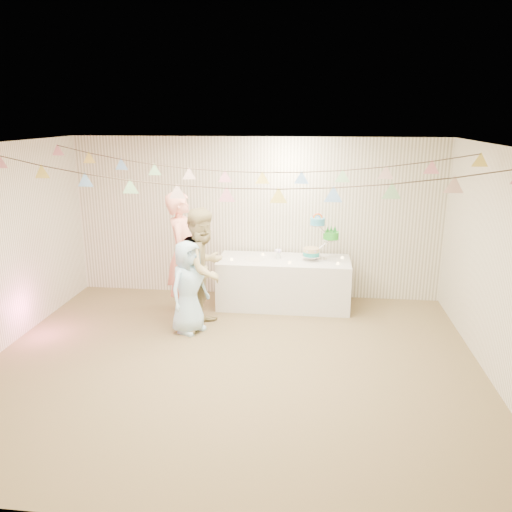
# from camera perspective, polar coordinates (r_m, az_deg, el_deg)

# --- Properties ---
(floor) EXTENTS (6.00, 6.00, 0.00)m
(floor) POSITION_cam_1_polar(r_m,az_deg,el_deg) (6.23, -2.73, -12.20)
(floor) COLOR brown
(floor) RESTS_ON ground
(ceiling) EXTENTS (6.00, 6.00, 0.00)m
(ceiling) POSITION_cam_1_polar(r_m,az_deg,el_deg) (5.51, -3.10, 12.40)
(ceiling) COLOR silver
(ceiling) RESTS_ON ground
(back_wall) EXTENTS (6.00, 6.00, 0.00)m
(back_wall) POSITION_cam_1_polar(r_m,az_deg,el_deg) (8.14, -0.02, 4.32)
(back_wall) COLOR white
(back_wall) RESTS_ON ground
(front_wall) EXTENTS (6.00, 6.00, 0.00)m
(front_wall) POSITION_cam_1_polar(r_m,az_deg,el_deg) (3.47, -9.81, -12.45)
(front_wall) COLOR white
(front_wall) RESTS_ON ground
(right_wall) EXTENTS (5.00, 5.00, 0.00)m
(right_wall) POSITION_cam_1_polar(r_m,az_deg,el_deg) (6.03, 26.49, -1.54)
(right_wall) COLOR white
(right_wall) RESTS_ON ground
(table) EXTENTS (2.04, 0.82, 0.77)m
(table) POSITION_cam_1_polar(r_m,az_deg,el_deg) (7.87, 3.19, -3.05)
(table) COLOR silver
(table) RESTS_ON floor
(cake_stand) EXTENTS (0.61, 0.36, 0.68)m
(cake_stand) POSITION_cam_1_polar(r_m,az_deg,el_deg) (7.71, 7.38, 1.91)
(cake_stand) COLOR silver
(cake_stand) RESTS_ON table
(cake_bottom) EXTENTS (0.31, 0.31, 0.15)m
(cake_bottom) POSITION_cam_1_polar(r_m,az_deg,el_deg) (7.71, 6.20, 0.02)
(cake_bottom) COLOR teal
(cake_bottom) RESTS_ON cake_stand
(cake_middle) EXTENTS (0.27, 0.27, 0.22)m
(cake_middle) POSITION_cam_1_polar(r_m,az_deg,el_deg) (7.79, 8.70, 2.15)
(cake_middle) COLOR green
(cake_middle) RESTS_ON cake_stand
(cake_top_tier) EXTENTS (0.25, 0.25, 0.19)m
(cake_top_tier) POSITION_cam_1_polar(r_m,az_deg,el_deg) (7.61, 7.00, 3.97)
(cake_top_tier) COLOR #3D9DC0
(cake_top_tier) RESTS_ON cake_stand
(platter) EXTENTS (0.32, 0.32, 0.02)m
(platter) POSITION_cam_1_polar(r_m,az_deg,el_deg) (7.74, -0.12, -0.41)
(platter) COLOR white
(platter) RESTS_ON table
(posy) EXTENTS (0.13, 0.13, 0.15)m
(posy) POSITION_cam_1_polar(r_m,az_deg,el_deg) (7.79, 2.55, 0.17)
(posy) COLOR white
(posy) RESTS_ON table
(person_adult_a) EXTENTS (0.48, 0.70, 1.87)m
(person_adult_a) POSITION_cam_1_polar(r_m,az_deg,el_deg) (7.45, -8.36, 0.15)
(person_adult_a) COLOR #FF9D85
(person_adult_a) RESTS_ON floor
(person_adult_b) EXTENTS (0.91, 1.02, 1.72)m
(person_adult_b) POSITION_cam_1_polar(r_m,az_deg,el_deg) (7.00, -6.01, -1.42)
(person_adult_b) COLOR tan
(person_adult_b) RESTS_ON floor
(person_child) EXTENTS (0.68, 0.76, 1.31)m
(person_child) POSITION_cam_1_polar(r_m,az_deg,el_deg) (6.91, -7.71, -3.52)
(person_child) COLOR #B0DDFA
(person_child) RESTS_ON floor
(bunting_back) EXTENTS (5.60, 1.10, 0.40)m
(bunting_back) POSITION_cam_1_polar(r_m,az_deg,el_deg) (6.61, -1.45, 10.83)
(bunting_back) COLOR pink
(bunting_back) RESTS_ON ceiling
(bunting_front) EXTENTS (5.60, 0.90, 0.36)m
(bunting_front) POSITION_cam_1_polar(r_m,az_deg,el_deg) (5.34, -3.41, 9.27)
(bunting_front) COLOR #72A5E5
(bunting_front) RESTS_ON ceiling
(tealight_0) EXTENTS (0.04, 0.04, 0.03)m
(tealight_0) POSITION_cam_1_polar(r_m,az_deg,el_deg) (7.69, -2.80, -0.38)
(tealight_0) COLOR #FFD88C
(tealight_0) RESTS_ON table
(tealight_1) EXTENTS (0.04, 0.04, 0.03)m
(tealight_1) POSITION_cam_1_polar(r_m,az_deg,el_deg) (7.95, 0.79, 0.18)
(tealight_1) COLOR #FFD88C
(tealight_1) RESTS_ON table
(tealight_2) EXTENTS (0.04, 0.04, 0.03)m
(tealight_2) POSITION_cam_1_polar(r_m,az_deg,el_deg) (7.53, 3.89, -0.75)
(tealight_2) COLOR #FFD88C
(tealight_2) RESTS_ON table
(tealight_3) EXTENTS (0.04, 0.04, 0.03)m
(tealight_3) POSITION_cam_1_polar(r_m,az_deg,el_deg) (7.95, 5.85, 0.10)
(tealight_3) COLOR #FFD88C
(tealight_3) RESTS_ON table
(tealight_4) EXTENTS (0.04, 0.04, 0.03)m
(tealight_4) POSITION_cam_1_polar(r_m,az_deg,el_deg) (7.57, 9.35, -0.83)
(tealight_4) COLOR #FFD88C
(tealight_4) RESTS_ON table
(tealight_5) EXTENTS (0.04, 0.04, 0.03)m
(tealight_5) POSITION_cam_1_polar(r_m,az_deg,el_deg) (7.89, 9.83, -0.17)
(tealight_5) COLOR #FFD88C
(tealight_5) RESTS_ON table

